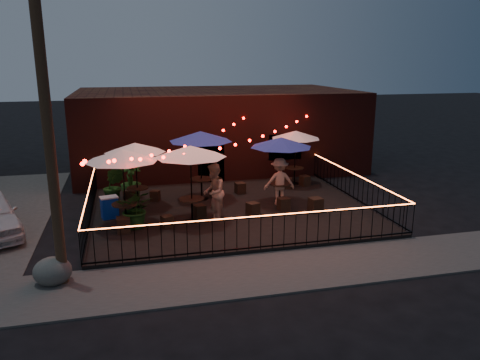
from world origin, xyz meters
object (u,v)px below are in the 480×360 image
at_px(cafe_table_5, 296,135).
at_px(cooler, 110,207).
at_px(cafe_table_3, 201,137).
at_px(cafe_table_1, 135,149).
at_px(utility_pole, 48,128).
at_px(boulder, 52,271).
at_px(cafe_table_2, 190,152).
at_px(cafe_table_4, 281,143).
at_px(cafe_table_0, 122,156).

height_order(cafe_table_5, cooler, cafe_table_5).
bearing_deg(cafe_table_3, cafe_table_1, -169.36).
distance_m(utility_pole, cafe_table_1, 6.15).
bearing_deg(boulder, cafe_table_5, 38.81).
bearing_deg(cafe_table_2, utility_pole, -137.44).
height_order(cafe_table_3, cafe_table_4, cafe_table_3).
height_order(utility_pole, cafe_table_5, utility_pole).
bearing_deg(cafe_table_2, cafe_table_5, 37.27).
xyz_separation_m(cooler, boulder, (-1.29, -4.53, -0.19)).
bearing_deg(cafe_table_5, cafe_table_2, -142.73).
xyz_separation_m(cafe_table_1, boulder, (-2.29, -5.56, -2.03)).
distance_m(cafe_table_2, boulder, 5.76).
bearing_deg(boulder, cafe_table_3, 51.56).
relative_size(utility_pole, cafe_table_3, 2.52).
bearing_deg(cafe_table_3, utility_pole, -126.94).
distance_m(cafe_table_3, boulder, 8.02).
bearing_deg(cafe_table_0, cafe_table_1, 77.86).
height_order(cafe_table_3, cooler, cafe_table_3).
relative_size(cafe_table_0, boulder, 2.85).
bearing_deg(cafe_table_5, utility_pole, -140.38).
bearing_deg(cooler, cafe_table_4, -12.34).
bearing_deg(cafe_table_1, cooler, -134.09).
bearing_deg(cafe_table_0, cafe_table_4, 12.51).
bearing_deg(utility_pole, cafe_table_3, 53.06).
bearing_deg(cafe_table_0, cafe_table_2, 0.38).
xyz_separation_m(cafe_table_2, cooler, (-2.75, 1.06, -2.02)).
relative_size(cafe_table_4, cafe_table_5, 1.08).
height_order(cafe_table_2, cafe_table_3, cafe_table_3).
bearing_deg(boulder, cafe_table_4, 31.88).
relative_size(cafe_table_3, cafe_table_4, 1.23).
distance_m(cafe_table_4, boulder, 9.23).
bearing_deg(cafe_table_1, cafe_table_5, 14.85).
bearing_deg(utility_pole, cafe_table_4, 32.80).
height_order(cafe_table_3, boulder, cafe_table_3).
relative_size(cafe_table_0, cafe_table_3, 0.83).
bearing_deg(utility_pole, boulder, 176.23).
height_order(cafe_table_0, cafe_table_5, cafe_table_0).
relative_size(cafe_table_3, cafe_table_5, 1.33).
relative_size(cafe_table_2, boulder, 3.00).
distance_m(cafe_table_1, cafe_table_3, 2.55).
relative_size(utility_pole, cafe_table_1, 3.26).
bearing_deg(utility_pole, cafe_table_5, 39.62).
xyz_separation_m(cafe_table_0, cafe_table_5, (7.34, 3.93, -0.21)).
relative_size(cafe_table_5, cooler, 3.06).
height_order(utility_pole, cooler, utility_pole).
bearing_deg(cafe_table_0, cafe_table_5, 28.15).
distance_m(utility_pole, cafe_table_3, 7.68).
distance_m(cafe_table_0, cooler, 2.33).
bearing_deg(boulder, cooler, 74.05).
distance_m(cafe_table_3, cooler, 4.34).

